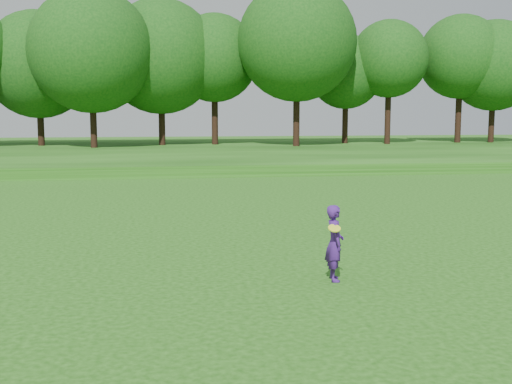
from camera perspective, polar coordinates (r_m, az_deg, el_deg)
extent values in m
plane|color=#18460D|center=(13.59, -10.35, -7.29)|extent=(140.00, 140.00, 0.00)
cube|color=#18460D|center=(47.25, -8.96, 3.46)|extent=(130.00, 30.00, 0.60)
cube|color=gray|center=(33.32, -9.19, 1.40)|extent=(130.00, 1.60, 0.04)
imported|color=#441A79|center=(12.91, 7.00, -4.51)|extent=(0.41, 0.58, 1.53)
cylinder|color=yellow|center=(12.59, 6.98, -3.22)|extent=(0.25, 0.24, 0.13)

